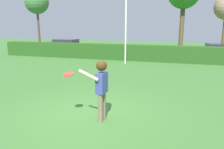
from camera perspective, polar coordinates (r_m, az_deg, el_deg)
The scene contains 8 objects.
ground_plane at distance 6.99m, azimuth -6.20°, elevation -10.15°, with size 60.00×60.00×0.00m, color #3D6E30.
person at distance 6.16m, azimuth -2.77°, elevation -2.43°, with size 0.77×0.56×1.77m.
frisbee at distance 6.32m, azimuth -11.23°, elevation 0.03°, with size 0.27×0.27×0.08m.
lamppost at distance 15.37m, azimuth 3.60°, elevation 13.94°, with size 0.24×0.24×5.40m.
hedge_row at distance 16.91m, azimuth 7.96°, elevation 5.54°, with size 24.05×0.90×1.19m, color #25501A.
parked_car_red at distance 22.82m, azimuth -11.79°, elevation 7.52°, with size 4.28×1.97×1.25m.
parked_car_silver at distance 19.32m, azimuth 26.46°, elevation 5.51°, with size 4.36×2.18×1.25m.
oak_tree at distance 30.66m, azimuth -18.87°, elevation 17.25°, with size 2.98×2.98×6.93m.
Camera 1 is at (2.55, -5.91, 2.73)m, focal length 35.37 mm.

